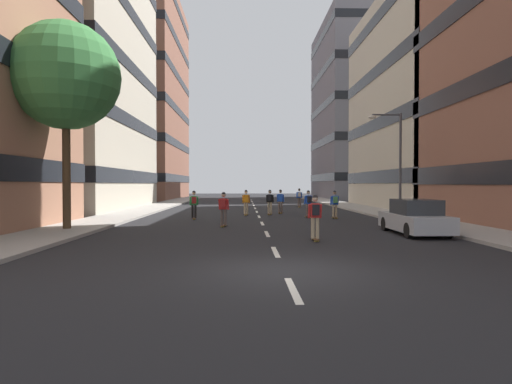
{
  "coord_description": "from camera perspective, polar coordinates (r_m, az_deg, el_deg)",
  "views": [
    {
      "loc": [
        -1.02,
        -10.85,
        2.19
      ],
      "look_at": [
        0.0,
        25.12,
        1.52
      ],
      "focal_mm": 30.36,
      "sensor_mm": 36.0,
      "label": 1
    }
  ],
  "objects": [
    {
      "name": "sidewalk_left",
      "position": [
        36.75,
        -14.43,
        -2.27
      ],
      "size": [
        3.1,
        60.93,
        0.14
      ],
      "primitive_type": "cube",
      "color": "#9E9991",
      "rests_on": "ground_plane"
    },
    {
      "name": "building_left_mid",
      "position": [
        42.88,
        -24.81,
        14.03
      ],
      "size": [
        13.48,
        19.95,
        23.58
      ],
      "color": "#BCB29E",
      "rests_on": "ground_plane"
    },
    {
      "name": "streetlamp_right",
      "position": [
        28.69,
        17.79,
        4.91
      ],
      "size": [
        2.13,
        0.3,
        6.5
      ],
      "color": "#3F3F44",
      "rests_on": "sidewalk_right"
    },
    {
      "name": "building_right_far",
      "position": [
        68.62,
        14.2,
        10.28
      ],
      "size": [
        13.48,
        19.61,
        26.24
      ],
      "color": "slate",
      "rests_on": "ground_plane"
    },
    {
      "name": "skater_3",
      "position": [
        27.76,
        10.34,
        -1.37
      ],
      "size": [
        0.54,
        0.91,
        1.78
      ],
      "color": "brown",
      "rests_on": "ground_plane"
    },
    {
      "name": "skater_8",
      "position": [
        30.2,
        -1.33,
        -1.22
      ],
      "size": [
        0.55,
        0.92,
        1.78
      ],
      "color": "brown",
      "rests_on": "ground_plane"
    },
    {
      "name": "ground_plane",
      "position": [
        33.1,
        0.14,
        -2.72
      ],
      "size": [
        132.95,
        132.95,
        0.0
      ],
      "primitive_type": "plane",
      "color": "black"
    },
    {
      "name": "skater_7",
      "position": [
        16.75,
        7.81,
        -2.96
      ],
      "size": [
        0.53,
        0.9,
        1.78
      ],
      "color": "brown",
      "rests_on": "ground_plane"
    },
    {
      "name": "street_tree_near",
      "position": [
        22.24,
        -23.78,
        13.77
      ],
      "size": [
        4.9,
        4.9,
        9.45
      ],
      "color": "#4C3823",
      "rests_on": "sidewalk_left"
    },
    {
      "name": "building_left_far",
      "position": [
        68.43,
        -15.78,
        11.9
      ],
      "size": [
        13.48,
        23.17,
        30.01
      ],
      "color": "brown",
      "rests_on": "ground_plane"
    },
    {
      "name": "skater_6",
      "position": [
        26.95,
        -8.18,
        -1.44
      ],
      "size": [
        0.55,
        0.92,
        1.78
      ],
      "color": "brown",
      "rests_on": "ground_plane"
    },
    {
      "name": "lane_markings",
      "position": [
        33.94,
        0.1,
        -2.62
      ],
      "size": [
        0.16,
        52.2,
        0.01
      ],
      "color": "silver",
      "rests_on": "ground_plane"
    },
    {
      "name": "building_right_mid",
      "position": [
        43.22,
        24.06,
        10.6
      ],
      "size": [
        13.48,
        19.55,
        18.64
      ],
      "color": "#BCB29E",
      "rests_on": "ground_plane"
    },
    {
      "name": "sidewalk_right",
      "position": [
        37.26,
        14.25,
        -2.23
      ],
      "size": [
        3.1,
        60.93,
        0.14
      ],
      "primitive_type": "cube",
      "color": "#9E9991",
      "rests_on": "ground_plane"
    },
    {
      "name": "parked_car_near",
      "position": [
        20.03,
        20.19,
        -3.26
      ],
      "size": [
        1.82,
        4.4,
        1.52
      ],
      "color": "#B2B7BF",
      "rests_on": "ground_plane"
    },
    {
      "name": "skater_0",
      "position": [
        22.14,
        -4.31,
        -1.97
      ],
      "size": [
        0.56,
        0.92,
        1.78
      ],
      "color": "brown",
      "rests_on": "ground_plane"
    },
    {
      "name": "skater_4",
      "position": [
        31.94,
        3.24,
        -1.09
      ],
      "size": [
        0.57,
        0.92,
        1.78
      ],
      "color": "brown",
      "rests_on": "ground_plane"
    },
    {
      "name": "skater_5",
      "position": [
        28.24,
        6.94,
        -1.32
      ],
      "size": [
        0.57,
        0.92,
        1.78
      ],
      "color": "brown",
      "rests_on": "ground_plane"
    },
    {
      "name": "skater_2",
      "position": [
        40.78,
        5.72,
        -0.59
      ],
      "size": [
        0.55,
        0.91,
        1.78
      ],
      "color": "brown",
      "rests_on": "ground_plane"
    },
    {
      "name": "skater_1",
      "position": [
        30.58,
        1.83,
        -1.13
      ],
      "size": [
        0.57,
        0.92,
        1.78
      ],
      "color": "brown",
      "rests_on": "ground_plane"
    }
  ]
}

